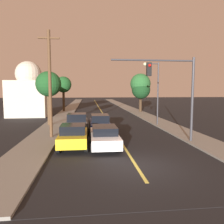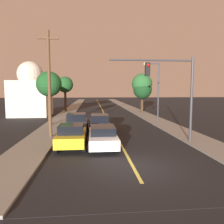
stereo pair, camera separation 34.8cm
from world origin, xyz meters
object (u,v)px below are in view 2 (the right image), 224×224
at_px(car_outer_lane_front, 72,136).
at_px(streetlamp_right, 155,85).
at_px(tree_left_far, 65,85).
at_px(tree_right_near, 143,90).
at_px(tree_left_near, 49,85).
at_px(utility_pole_left, 49,82).
at_px(tree_right_far, 142,84).
at_px(car_outer_lane_second, 77,123).
at_px(car_near_lane_front, 103,136).
at_px(traffic_signal_mast, 172,83).
at_px(car_near_lane_second, 100,123).
at_px(domed_building_left, 31,92).

distance_m(car_outer_lane_front, streetlamp_right, 11.83).
height_order(tree_left_far, tree_right_near, tree_left_far).
relative_size(tree_left_near, tree_left_far, 0.93).
height_order(utility_pole_left, tree_right_far, utility_pole_left).
xyz_separation_m(car_outer_lane_second, tree_left_far, (-3.20, 19.18, 3.77)).
bearing_deg(tree_left_far, car_outer_lane_second, -80.53).
bearing_deg(car_near_lane_front, utility_pole_left, 142.99).
height_order(traffic_signal_mast, tree_left_near, traffic_signal_mast).
height_order(car_near_lane_second, car_outer_lane_front, car_near_lane_second).
xyz_separation_m(traffic_signal_mast, tree_left_near, (-9.93, 8.49, 0.10)).
bearing_deg(tree_left_near, tree_right_far, 44.76).
relative_size(streetlamp_right, tree_left_near, 1.17).
height_order(traffic_signal_mast, streetlamp_right, streetlamp_right).
xyz_separation_m(car_near_lane_second, traffic_signal_mast, (4.85, -4.83, 3.42)).
relative_size(car_outer_lane_front, traffic_signal_mast, 0.67).
distance_m(car_outer_lane_second, tree_right_near, 19.34).
height_order(streetlamp_right, domed_building_left, domed_building_left).
bearing_deg(car_outer_lane_front, tree_left_near, 108.68).
xyz_separation_m(tree_right_near, domed_building_left, (-17.19, -2.99, -0.39)).
height_order(traffic_signal_mast, tree_left_far, tree_left_far).
relative_size(tree_left_far, tree_right_far, 0.93).
distance_m(car_near_lane_second, streetlamp_right, 7.35).
bearing_deg(car_near_lane_front, tree_left_far, 102.19).
bearing_deg(streetlamp_right, tree_right_near, 81.99).
height_order(car_outer_lane_front, car_outer_lane_second, car_outer_lane_second).
relative_size(car_outer_lane_front, tree_left_far, 0.66).
bearing_deg(car_near_lane_front, tree_left_near, 119.35).
xyz_separation_m(traffic_signal_mast, tree_left_far, (-10.08, 23.65, 0.41)).
relative_size(car_near_lane_front, streetlamp_right, 0.72).
bearing_deg(tree_right_far, car_outer_lane_second, -120.19).
bearing_deg(car_outer_lane_second, domed_building_left, 118.95).
bearing_deg(car_near_lane_second, traffic_signal_mast, -44.89).
bearing_deg(tree_right_far, tree_right_near, -75.33).
bearing_deg(car_near_lane_front, domed_building_left, 117.15).
relative_size(car_near_lane_front, car_near_lane_second, 0.98).
bearing_deg(tree_right_far, streetlamp_right, -97.64).
xyz_separation_m(car_outer_lane_second, utility_pole_left, (-1.89, -2.06, 3.49)).
xyz_separation_m(tree_left_far, domed_building_left, (-4.24, -5.73, -1.22)).
xyz_separation_m(streetlamp_right, utility_pole_left, (-9.76, -5.14, 0.01)).
height_order(car_outer_lane_front, tree_right_near, tree_right_near).
bearing_deg(tree_left_near, car_near_lane_front, -60.65).
xyz_separation_m(car_outer_lane_front, tree_right_far, (9.69, 21.67, 3.98)).
relative_size(car_outer_lane_front, tree_left_near, 0.71).
distance_m(car_near_lane_front, tree_right_far, 23.34).
bearing_deg(tree_right_near, car_near_lane_second, -115.66).
distance_m(utility_pole_left, tree_left_far, 21.28).
relative_size(car_outer_lane_second, traffic_signal_mast, 0.66).
distance_m(car_outer_lane_second, utility_pole_left, 4.47).
distance_m(car_outer_lane_front, tree_left_far, 24.70).
bearing_deg(car_outer_lane_second, car_outer_lane_front, -90.00).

